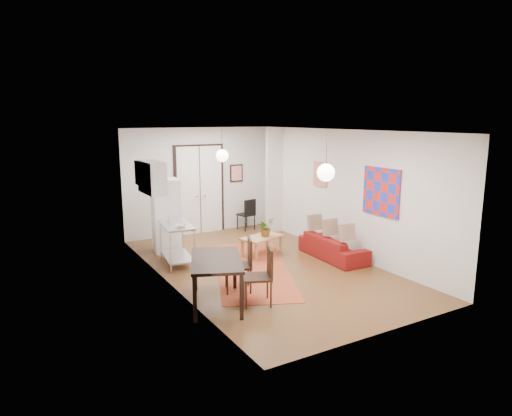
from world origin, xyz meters
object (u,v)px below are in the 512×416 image
kitchen_counter (177,238)px  sofa (333,247)px  dining_table (216,264)px  dining_chair_near (235,259)px  dining_chair_far (254,270)px  coffee_table (262,239)px  black_side_chair (244,211)px  fridge (166,215)px

kitchen_counter → sofa: bearing=-15.1°
dining_table → dining_chair_near: size_ratio=1.67×
dining_chair_far → sofa: bearing=137.4°
coffee_table → dining_table: bearing=-135.7°
black_side_chair → sofa: bearing=85.2°
fridge → dining_chair_near: fridge is taller
coffee_table → dining_table: (-2.14, -2.09, 0.34)m
dining_table → black_side_chair: size_ratio=1.87×
dining_table → dining_chair_far: dining_chair_far is taller
sofa → fridge: bearing=54.0°
dining_table → dining_chair_near: 0.76m
black_side_chair → kitchen_counter: bearing=25.0°
kitchen_counter → dining_chair_near: bearing=-70.0°
dining_chair_near → black_side_chair: size_ratio=1.12×
fridge → sofa: bearing=-30.6°
coffee_table → fridge: (-1.82, 1.42, 0.49)m
dining_chair_near → fridge: bearing=-152.1°
sofa → dining_table: bearing=109.6°
dining_table → sofa: bearing=17.0°
dining_chair_near → dining_chair_far: (0.00, -0.70, 0.00)m
sofa → black_side_chair: (-0.41, 3.47, 0.26)m
fridge → dining_table: fridge is taller
dining_table → dining_chair_far: size_ratio=1.67×
kitchen_counter → dining_table: size_ratio=0.74×
coffee_table → dining_chair_near: (-1.54, -1.64, 0.20)m
fridge → kitchen_counter: bearing=-89.5°
sofa → dining_chair_near: 2.89m
sofa → dining_table: size_ratio=1.09×
kitchen_counter → dining_table: (-0.18, -2.42, 0.14)m
coffee_table → kitchen_counter: kitchen_counter is taller
dining_chair_near → coffee_table: bearing=159.5°
kitchen_counter → dining_chair_far: 2.70m
kitchen_counter → dining_table: kitchen_counter is taller
sofa → dining_chair_near: dining_chair_near is taller
kitchen_counter → fridge: size_ratio=0.71×
fridge → dining_chair_near: size_ratio=1.74×
sofa → dining_chair_far: 3.11m
fridge → dining_table: (-0.33, -3.51, -0.15)m
coffee_table → dining_table: size_ratio=0.66×
coffee_table → dining_chair_far: dining_chair_far is taller
dining_chair_near → black_side_chair: 4.71m
black_side_chair → dining_table: bearing=44.8°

